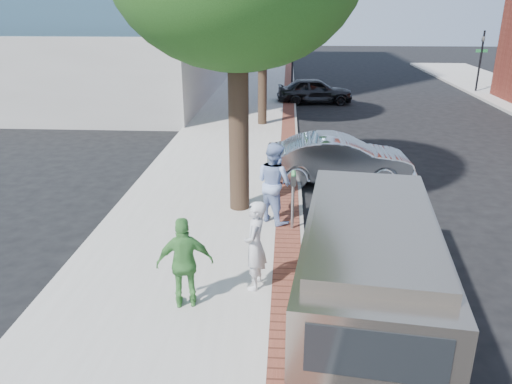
# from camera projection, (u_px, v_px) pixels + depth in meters

# --- Properties ---
(ground) EXTENTS (120.00, 120.00, 0.00)m
(ground) POSITION_uv_depth(u_px,v_px,m) (258.00, 244.00, 11.73)
(ground) COLOR black
(ground) RESTS_ON ground
(sidewalk) EXTENTS (5.00, 60.00, 0.15)m
(sidewalk) POSITION_uv_depth(u_px,v_px,m) (231.00, 148.00, 19.26)
(sidewalk) COLOR #9E9991
(sidewalk) RESTS_ON ground
(brick_strip) EXTENTS (0.60, 60.00, 0.01)m
(brick_strip) POSITION_uv_depth(u_px,v_px,m) (288.00, 147.00, 19.10)
(brick_strip) COLOR brown
(brick_strip) RESTS_ON sidewalk
(curb) EXTENTS (0.10, 60.00, 0.15)m
(curb) POSITION_uv_depth(u_px,v_px,m) (297.00, 149.00, 19.11)
(curb) COLOR gray
(curb) RESTS_ON ground
(office_base) EXTENTS (18.20, 22.20, 4.00)m
(office_base) POSITION_uv_depth(u_px,v_px,m) (78.00, 58.00, 32.32)
(office_base) COLOR gray
(office_base) RESTS_ON ground
(signal_near) EXTENTS (0.70, 0.15, 3.80)m
(signal_near) POSITION_uv_depth(u_px,v_px,m) (293.00, 56.00, 31.42)
(signal_near) COLOR black
(signal_near) RESTS_ON ground
(signal_far) EXTENTS (0.70, 0.15, 3.80)m
(signal_far) POSITION_uv_depth(u_px,v_px,m) (481.00, 57.00, 30.74)
(signal_far) COLOR black
(signal_far) RESTS_ON ground
(tree_far) EXTENTS (4.80, 4.80, 7.14)m
(tree_far) POSITION_uv_depth(u_px,v_px,m) (263.00, 4.00, 21.08)
(tree_far) COLOR black
(tree_far) RESTS_ON sidewalk
(parking_meter) EXTENTS (0.12, 0.32, 1.47)m
(parking_meter) POSITION_uv_depth(u_px,v_px,m) (293.00, 188.00, 11.83)
(parking_meter) COLOR gray
(parking_meter) RESTS_ON sidewalk
(person_gray) EXTENTS (0.50, 0.69, 1.77)m
(person_gray) POSITION_uv_depth(u_px,v_px,m) (255.00, 245.00, 9.40)
(person_gray) COLOR #BCBDC2
(person_gray) RESTS_ON sidewalk
(person_officer) EXTENTS (1.24, 1.24, 2.03)m
(person_officer) POSITION_uv_depth(u_px,v_px,m) (274.00, 183.00, 12.32)
(person_officer) COLOR #8BA3D6
(person_officer) RESTS_ON sidewalk
(person_green) EXTENTS (1.07, 0.61, 1.72)m
(person_green) POSITION_uv_depth(u_px,v_px,m) (185.00, 263.00, 8.82)
(person_green) COLOR #458D40
(person_green) RESTS_ON sidewalk
(sedan_silver) EXTENTS (4.57, 1.78, 1.48)m
(sedan_silver) POSITION_uv_depth(u_px,v_px,m) (339.00, 159.00, 15.61)
(sedan_silver) COLOR silver
(sedan_silver) RESTS_ON ground
(bg_car) EXTENTS (4.34, 2.03, 1.44)m
(bg_car) POSITION_uv_depth(u_px,v_px,m) (315.00, 91.00, 28.11)
(bg_car) COLOR black
(bg_car) RESTS_ON ground
(van) EXTENTS (2.81, 5.84, 2.08)m
(van) POSITION_uv_depth(u_px,v_px,m) (368.00, 260.00, 8.66)
(van) COLOR gray
(van) RESTS_ON ground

